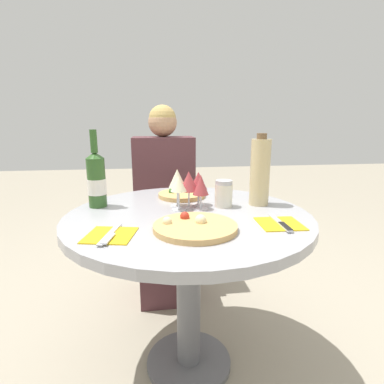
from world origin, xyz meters
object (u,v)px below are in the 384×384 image
object	(u,v)px
chair_behind_diner	(164,219)
wine_bottle	(96,180)
seated_diner	(165,212)
pizza_large	(195,226)
tall_carafe	(260,172)
dining_table	(188,242)

from	to	relation	value
chair_behind_diner	wine_bottle	xyz separation A→B (m)	(-0.31, -0.69, 0.42)
seated_diner	pizza_large	bearing A→B (deg)	94.21
tall_carafe	pizza_large	bearing A→B (deg)	-139.60
pizza_large	chair_behind_diner	bearing A→B (deg)	93.61
dining_table	wine_bottle	size ratio (longest dim) A/B	2.98
seated_diner	pizza_large	world-z (taller)	seated_diner
chair_behind_diner	wine_bottle	bearing A→B (deg)	65.73
pizza_large	wine_bottle	xyz separation A→B (m)	(-0.37, 0.34, 0.11)
wine_bottle	tall_carafe	world-z (taller)	wine_bottle
wine_bottle	pizza_large	bearing A→B (deg)	-42.08
chair_behind_diner	seated_diner	size ratio (longest dim) A/B	0.72
tall_carafe	chair_behind_diner	bearing A→B (deg)	117.65
seated_diner	wine_bottle	size ratio (longest dim) A/B	3.61
wine_bottle	seated_diner	bearing A→B (deg)	60.14
dining_table	pizza_large	distance (m)	0.24
chair_behind_diner	seated_diner	world-z (taller)	seated_diner
pizza_large	dining_table	bearing A→B (deg)	89.48
pizza_large	seated_diner	bearing A→B (deg)	94.21
dining_table	seated_diner	world-z (taller)	seated_diner
seated_diner	wine_bottle	world-z (taller)	seated_diner
dining_table	chair_behind_diner	size ratio (longest dim) A/B	1.15
chair_behind_diner	tall_carafe	size ratio (longest dim) A/B	2.72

